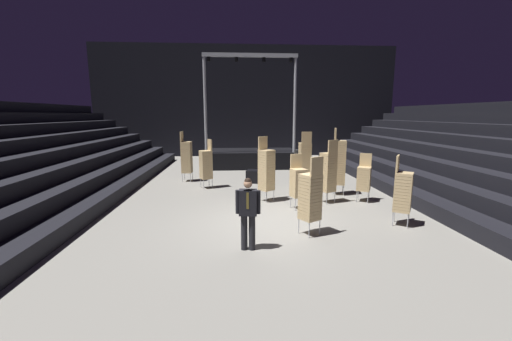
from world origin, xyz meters
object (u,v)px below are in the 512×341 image
(crew_worker_near_stage, at_px, (300,160))
(chair_stack_aisle_left, at_px, (206,164))
(chair_stack_rear_centre, at_px, (305,161))
(chair_stack_rear_left, at_px, (298,182))
(chair_stack_rear_right, at_px, (328,171))
(man_with_tie, at_px, (248,210))
(stage_riser, at_px, (250,156))
(equipment_road_case, at_px, (257,176))
(chair_stack_aisle_right, at_px, (187,157))
(chair_stack_mid_right, at_px, (266,169))
(chair_stack_mid_left, at_px, (310,196))
(chair_stack_front_left, at_px, (339,162))
(chair_stack_front_right, at_px, (364,178))
(chair_stack_mid_centre, at_px, (403,191))

(crew_worker_near_stage, bearing_deg, chair_stack_aisle_left, -169.64)
(chair_stack_rear_centre, xyz_separation_m, crew_worker_near_stage, (0.17, 1.76, -0.22))
(chair_stack_rear_left, bearing_deg, chair_stack_rear_right, -166.62)
(man_with_tie, bearing_deg, stage_riser, -86.46)
(chair_stack_rear_left, bearing_deg, equipment_road_case, -91.09)
(chair_stack_rear_centre, height_order, chair_stack_aisle_right, chair_stack_rear_centre)
(man_with_tie, xyz_separation_m, chair_stack_mid_right, (0.82, 4.10, 0.20))
(chair_stack_aisle_right, bearing_deg, chair_stack_mid_left, 37.40)
(chair_stack_rear_left, bearing_deg, chair_stack_front_left, -153.83)
(chair_stack_mid_right, height_order, chair_stack_aisle_left, chair_stack_mid_right)
(chair_stack_rear_right, height_order, chair_stack_aisle_right, chair_stack_aisle_right)
(chair_stack_aisle_left, distance_m, crew_worker_near_stage, 4.44)
(chair_stack_front_left, bearing_deg, chair_stack_rear_centre, -116.69)
(chair_stack_front_right, height_order, chair_stack_rear_right, chair_stack_rear_right)
(chair_stack_mid_left, relative_size, chair_stack_rear_centre, 0.86)
(chair_stack_mid_left, distance_m, chair_stack_aisle_right, 8.04)
(chair_stack_rear_left, distance_m, crew_worker_near_stage, 4.58)
(chair_stack_rear_right, bearing_deg, chair_stack_aisle_right, 118.74)
(chair_stack_rear_left, relative_size, chair_stack_aisle_left, 0.88)
(chair_stack_front_right, bearing_deg, equipment_road_case, -13.99)
(chair_stack_front_left, height_order, chair_stack_rear_right, chair_stack_front_left)
(chair_stack_mid_right, distance_m, chair_stack_rear_left, 1.40)
(stage_riser, height_order, man_with_tie, stage_riser)
(chair_stack_mid_right, distance_m, chair_stack_aisle_left, 3.19)
(chair_stack_rear_left, xyz_separation_m, chair_stack_rear_right, (1.18, 0.66, 0.21))
(chair_stack_front_left, relative_size, chair_stack_mid_centre, 1.30)
(chair_stack_rear_left, height_order, chair_stack_aisle_right, chair_stack_aisle_right)
(stage_riser, height_order, chair_stack_aisle_right, stage_riser)
(man_with_tie, relative_size, chair_stack_mid_right, 0.73)
(chair_stack_aisle_left, bearing_deg, chair_stack_mid_centre, -155.66)
(stage_riser, xyz_separation_m, chair_stack_mid_left, (1.05, -10.90, 0.40))
(chair_stack_mid_right, relative_size, chair_stack_rear_left, 1.28)
(chair_stack_front_left, distance_m, chair_stack_aisle_right, 6.85)
(chair_stack_mid_left, bearing_deg, man_with_tie, 175.93)
(chair_stack_mid_left, distance_m, chair_stack_rear_centre, 5.07)
(chair_stack_rear_left, relative_size, chair_stack_rear_centre, 0.75)
(chair_stack_front_right, relative_size, chair_stack_mid_centre, 0.87)
(chair_stack_front_left, relative_size, chair_stack_mid_left, 1.25)
(crew_worker_near_stage, bearing_deg, equipment_road_case, -176.45)
(chair_stack_front_left, distance_m, chair_stack_rear_right, 1.32)
(chair_stack_mid_left, bearing_deg, chair_stack_aisle_left, 88.55)
(chair_stack_mid_left, height_order, chair_stack_rear_centre, chair_stack_rear_centre)
(man_with_tie, bearing_deg, chair_stack_front_left, -121.02)
(man_with_tie, height_order, crew_worker_near_stage, crew_worker_near_stage)
(chair_stack_mid_centre, bearing_deg, chair_stack_aisle_right, -99.21)
(chair_stack_rear_left, xyz_separation_m, chair_stack_rear_centre, (0.80, 2.71, 0.29))
(chair_stack_rear_centre, relative_size, chair_stack_aisle_right, 1.04)
(chair_stack_front_left, height_order, chair_stack_rear_centre, chair_stack_front_left)
(chair_stack_mid_centre, distance_m, crew_worker_near_stage, 6.42)
(chair_stack_rear_right, bearing_deg, crew_worker_near_stage, 67.72)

